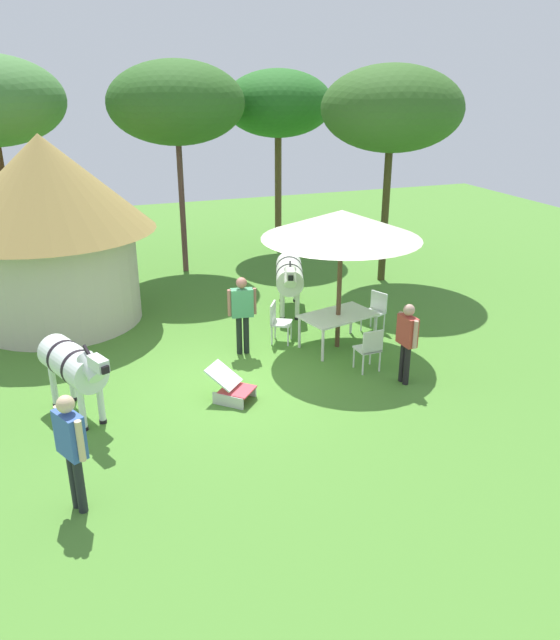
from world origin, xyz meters
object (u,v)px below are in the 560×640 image
zebra_nearest_camera (74,365)px  acacia_tree_behind_hut (278,104)px  patio_chair_west_end (376,309)px  guest_beside_umbrella (242,308)px  acacia_tree_left_background (392,109)px  patio_chair_near_hut (370,347)px  thatched_hut (49,221)px  zebra_by_umbrella (289,275)px  patio_dining_table (338,318)px  striped_lounge_chair (232,387)px  guest_behind_table (407,336)px  acacia_tree_far_lawn (176,103)px  patio_chair_east_end (278,320)px  standing_watcher (71,443)px  shade_umbrella (342,225)px

zebra_nearest_camera → acacia_tree_behind_hut: (6.94, 9.10, 3.68)m
acacia_tree_behind_hut → patio_chair_west_end: bearing=-92.5°
guest_beside_umbrella → acacia_tree_left_background: size_ratio=0.29×
patio_chair_west_end → patio_chair_near_hut: size_ratio=1.00×
thatched_hut → zebra_by_umbrella: bearing=-13.6°
guest_beside_umbrella → patio_dining_table: bearing=-1.8°
thatched_hut → striped_lounge_chair: thatched_hut is taller
patio_chair_near_hut → guest_behind_table: guest_behind_table is taller
patio_chair_west_end → acacia_tree_far_lawn: 8.06m
patio_chair_east_end → acacia_tree_behind_hut: 8.79m
patio_dining_table → standing_watcher: size_ratio=1.00×
zebra_nearest_camera → acacia_tree_far_lawn: size_ratio=0.33×
zebra_by_umbrella → striped_lounge_chair: bearing=75.9°
patio_chair_east_end → acacia_tree_behind_hut: (2.66, 7.29, 4.12)m
thatched_hut → guest_beside_umbrella: bearing=-43.1°
guest_behind_table → acacia_tree_far_lawn: 9.71m
patio_chair_west_end → guest_behind_table: (-0.73, -2.51, 0.44)m
thatched_hut → acacia_tree_behind_hut: size_ratio=0.83×
patio_chair_east_end → patio_chair_west_end: bearing=117.5°
guest_behind_table → acacia_tree_behind_hut: bearing=169.9°
patio_dining_table → striped_lounge_chair: size_ratio=1.84×
guest_behind_table → zebra_nearest_camera: guest_behind_table is taller
patio_chair_west_end → standing_watcher: (-6.77, -4.24, 0.52)m
zebra_by_umbrella → acacia_tree_left_background: 5.23m
guest_beside_umbrella → acacia_tree_far_lawn: 7.31m
standing_watcher → patio_dining_table: bearing=97.1°
striped_lounge_chair → guest_behind_table: bearing=124.8°
thatched_hut → patio_chair_east_end: bearing=-34.1°
thatched_hut → guest_behind_table: size_ratio=2.97×
thatched_hut → guest_beside_umbrella: thatched_hut is taller
zebra_by_umbrella → acacia_tree_far_lawn: size_ratio=0.38×
thatched_hut → striped_lounge_chair: (2.75, -5.15, -2.17)m
patio_chair_west_end → acacia_tree_left_background: bearing=-55.1°
patio_chair_near_hut → acacia_tree_far_lawn: acacia_tree_far_lawn is taller
standing_watcher → zebra_nearest_camera: standing_watcher is taller
thatched_hut → striped_lounge_chair: size_ratio=5.01×
shade_umbrella → guest_behind_table: bearing=-76.5°
shade_umbrella → striped_lounge_chair: size_ratio=3.46×
patio_dining_table → patio_chair_east_end: (-1.13, 0.68, -0.14)m
zebra_nearest_camera → acacia_tree_left_background: (8.59, 4.96, 3.70)m
guest_behind_table → patio_dining_table: bearing=-170.6°
patio_chair_near_hut → acacia_tree_far_lawn: 9.22m
zebra_by_umbrella → acacia_tree_behind_hut: bearing=-87.6°
zebra_by_umbrella → acacia_tree_far_lawn: acacia_tree_far_lawn is taller
patio_chair_near_hut → acacia_tree_behind_hut: bearing=77.9°
thatched_hut → acacia_tree_far_lawn: (3.62, 2.96, 2.35)m
patio_chair_west_end → acacia_tree_left_background: size_ratio=0.16×
acacia_tree_far_lawn → standing_watcher: bearing=-109.5°
standing_watcher → zebra_by_umbrella: standing_watcher is taller
zebra_by_umbrella → shade_umbrella: bearing=114.7°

